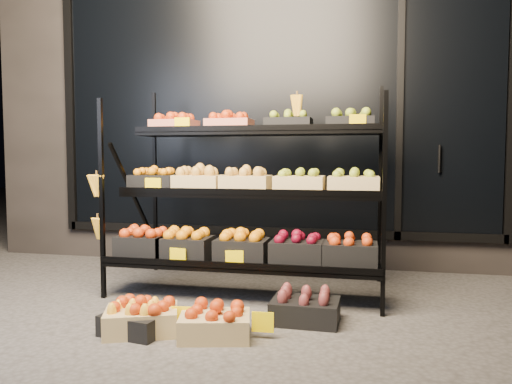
% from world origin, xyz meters
% --- Properties ---
extents(ground, '(24.00, 24.00, 0.00)m').
position_xyz_m(ground, '(0.00, 0.00, 0.00)').
color(ground, '#514F4C').
rests_on(ground, ground).
extents(building, '(6.00, 2.08, 3.50)m').
position_xyz_m(building, '(0.00, 2.59, 1.75)').
color(building, '#2D2826').
rests_on(building, ground).
extents(display_rack, '(2.18, 1.02, 1.68)m').
position_xyz_m(display_rack, '(-0.01, 0.60, 0.79)').
color(display_rack, black).
rests_on(display_rack, ground).
extents(tag_floor_a, '(0.13, 0.01, 0.12)m').
position_xyz_m(tag_floor_a, '(-0.18, -0.40, 0.06)').
color(tag_floor_a, '#FFD900').
rests_on(tag_floor_a, ground).
extents(tag_floor_b, '(0.13, 0.01, 0.12)m').
position_xyz_m(tag_floor_b, '(0.32, -0.40, 0.06)').
color(tag_floor_b, '#FFD900').
rests_on(tag_floor_b, ground).
extents(floor_crate_left, '(0.51, 0.45, 0.21)m').
position_xyz_m(floor_crate_left, '(-0.42, -0.45, 0.10)').
color(floor_crate_left, tan).
rests_on(floor_crate_left, ground).
extents(floor_crate_midleft, '(0.41, 0.33, 0.19)m').
position_xyz_m(floor_crate_midleft, '(-0.45, -0.48, 0.09)').
color(floor_crate_midleft, black).
rests_on(floor_crate_midleft, ground).
extents(floor_crate_midright, '(0.47, 0.39, 0.21)m').
position_xyz_m(floor_crate_midright, '(0.04, -0.45, 0.10)').
color(floor_crate_midright, tan).
rests_on(floor_crate_midright, ground).
extents(floor_crate_right, '(0.44, 0.33, 0.21)m').
position_xyz_m(floor_crate_right, '(0.53, -0.05, 0.10)').
color(floor_crate_right, black).
rests_on(floor_crate_right, ground).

